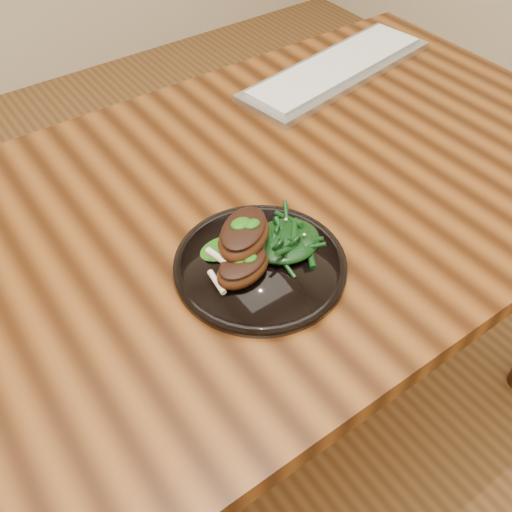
{
  "coord_description": "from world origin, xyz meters",
  "views": [
    {
      "loc": [
        -0.34,
        -0.6,
        1.37
      ],
      "look_at": [
        -0.01,
        -0.14,
        0.78
      ],
      "focal_mm": 40.0,
      "sensor_mm": 36.0,
      "label": 1
    }
  ],
  "objects_px": {
    "plate": "(260,265)",
    "greens_heap": "(286,237)",
    "desk": "(211,252)",
    "lamb_chop_front": "(243,267)",
    "keyboard": "(337,69)"
  },
  "relations": [
    {
      "from": "desk",
      "to": "lamb_chop_front",
      "type": "xyz_separation_m",
      "value": [
        -0.04,
        -0.15,
        0.12
      ]
    },
    {
      "from": "lamb_chop_front",
      "to": "greens_heap",
      "type": "height_order",
      "value": "same"
    },
    {
      "from": "desk",
      "to": "lamb_chop_front",
      "type": "bearing_deg",
      "value": -103.28
    },
    {
      "from": "plate",
      "to": "greens_heap",
      "type": "relative_size",
      "value": 2.38
    },
    {
      "from": "greens_heap",
      "to": "plate",
      "type": "bearing_deg",
      "value": -174.81
    },
    {
      "from": "plate",
      "to": "greens_heap",
      "type": "bearing_deg",
      "value": 5.19
    },
    {
      "from": "lamb_chop_front",
      "to": "greens_heap",
      "type": "relative_size",
      "value": 0.94
    },
    {
      "from": "desk",
      "to": "plate",
      "type": "height_order",
      "value": "plate"
    },
    {
      "from": "lamb_chop_front",
      "to": "keyboard",
      "type": "distance_m",
      "value": 0.64
    },
    {
      "from": "plate",
      "to": "greens_heap",
      "type": "distance_m",
      "value": 0.06
    },
    {
      "from": "desk",
      "to": "keyboard",
      "type": "bearing_deg",
      "value": 25.93
    },
    {
      "from": "plate",
      "to": "lamb_chop_front",
      "type": "height_order",
      "value": "lamb_chop_front"
    },
    {
      "from": "plate",
      "to": "greens_heap",
      "type": "xyz_separation_m",
      "value": [
        0.05,
        0.0,
        0.02
      ]
    },
    {
      "from": "lamb_chop_front",
      "to": "greens_heap",
      "type": "xyz_separation_m",
      "value": [
        0.09,
        0.01,
        -0.0
      ]
    },
    {
      "from": "desk",
      "to": "lamb_chop_front",
      "type": "relative_size",
      "value": 15.82
    }
  ]
}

